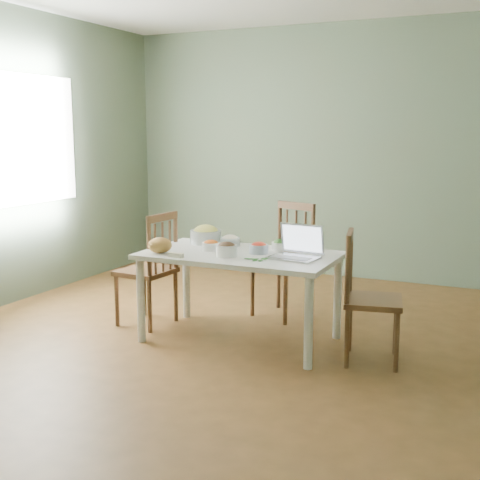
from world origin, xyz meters
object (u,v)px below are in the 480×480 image
at_px(chair_right, 373,298).
at_px(laptop, 294,243).
at_px(chair_left, 146,269).
at_px(bread_boule, 160,245).
at_px(bowl_squash, 206,235).
at_px(chair_far, 282,261).
at_px(dining_table, 240,297).

bearing_deg(chair_right, laptop, 78.72).
height_order(chair_left, bread_boule, chair_left).
bearing_deg(chair_right, bread_boule, 86.17).
bearing_deg(bowl_squash, chair_right, -10.65).
bearing_deg(chair_right, chair_far, 40.14).
distance_m(dining_table, bowl_squash, 0.64).
height_order(chair_far, bowl_squash, chair_far).
bearing_deg(bread_boule, chair_left, 137.76).
distance_m(chair_far, chair_right, 1.21).
distance_m(chair_far, bowl_squash, 0.73).
bearing_deg(laptop, dining_table, -177.31).
xyz_separation_m(dining_table, chair_far, (0.06, 0.72, 0.15)).
height_order(chair_left, chair_right, chair_left).
distance_m(dining_table, bread_boule, 0.72).
bearing_deg(bread_boule, laptop, 12.34).
bearing_deg(chair_right, bowl_squash, 67.48).
bearing_deg(chair_left, dining_table, 91.55).
height_order(chair_right, bowl_squash, chair_right).
distance_m(dining_table, laptop, 0.63).
relative_size(chair_far, chair_left, 1.04).
height_order(bowl_squash, laptop, laptop).
relative_size(chair_left, bowl_squash, 3.67).
distance_m(chair_far, laptop, 0.90).
relative_size(chair_left, bread_boule, 5.16).
height_order(chair_right, bread_boule, chair_right).
bearing_deg(laptop, bowl_squash, 168.58).
height_order(bread_boule, laptop, laptop).
bearing_deg(dining_table, chair_right, -1.30).
bearing_deg(chair_far, laptop, -44.59).
relative_size(dining_table, chair_left, 1.55).
relative_size(chair_right, laptop, 2.67).
xyz_separation_m(chair_far, chair_left, (-0.94, -0.67, -0.02)).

